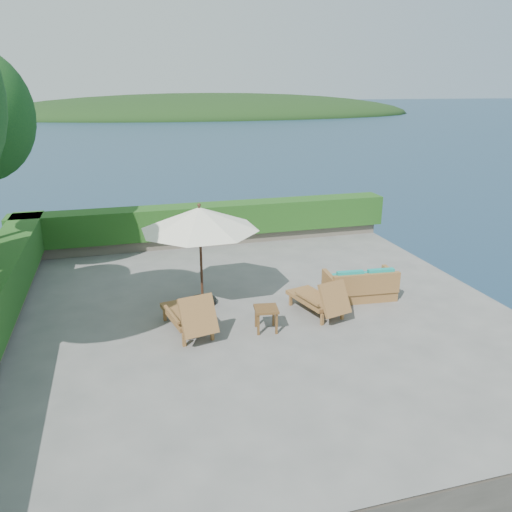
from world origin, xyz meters
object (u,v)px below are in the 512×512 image
object	(u,v)px
lounge_left	(190,315)
lounge_right	(320,299)
wicker_loveseat	(361,286)
side_table	(266,312)
patio_umbrella	(200,220)

from	to	relation	value
lounge_left	lounge_right	xyz separation A→B (m)	(3.05, 0.11, -0.03)
lounge_left	wicker_loveseat	size ratio (longest dim) A/B	1.06
lounge_left	side_table	bearing A→B (deg)	-22.36
lounge_right	side_table	bearing A→B (deg)	-178.54
lounge_left	patio_umbrella	bearing A→B (deg)	59.18
lounge_right	wicker_loveseat	world-z (taller)	lounge_right
lounge_left	wicker_loveseat	world-z (taller)	lounge_left
lounge_right	lounge_left	bearing A→B (deg)	166.94
side_table	wicker_loveseat	size ratio (longest dim) A/B	0.32
side_table	lounge_left	bearing A→B (deg)	168.87
side_table	wicker_loveseat	bearing A→B (deg)	20.34
patio_umbrella	lounge_right	size ratio (longest dim) A/B	2.09
side_table	wicker_loveseat	world-z (taller)	wicker_loveseat
wicker_loveseat	side_table	bearing A→B (deg)	-154.98
lounge_left	lounge_right	size ratio (longest dim) A/B	1.07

